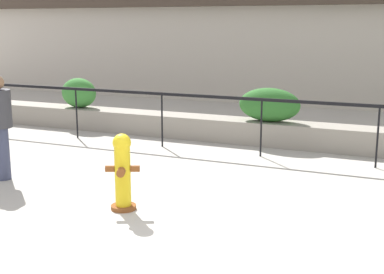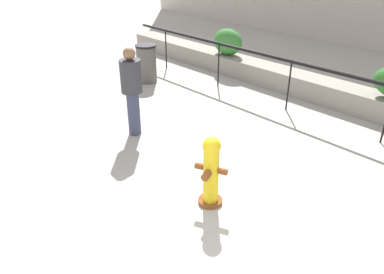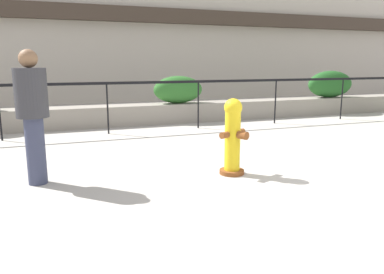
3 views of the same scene
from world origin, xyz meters
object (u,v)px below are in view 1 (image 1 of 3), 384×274
(hedge_bush_1, at_px, (269,105))
(pedestrian, at_px, (0,121))
(hedge_bush_0, at_px, (79,93))
(fire_hydrant, at_px, (123,171))

(hedge_bush_1, relative_size, pedestrian, 0.77)
(hedge_bush_0, distance_m, fire_hydrant, 6.31)
(hedge_bush_1, height_order, fire_hydrant, hedge_bush_1)
(hedge_bush_0, height_order, pedestrian, pedestrian)
(fire_hydrant, relative_size, pedestrian, 0.62)
(fire_hydrant, distance_m, pedestrian, 2.67)
(pedestrian, bearing_deg, hedge_bush_0, 109.03)
(hedge_bush_1, relative_size, fire_hydrant, 1.23)
(hedge_bush_1, distance_m, fire_hydrant, 4.87)
(hedge_bush_0, xyz_separation_m, fire_hydrant, (4.08, -4.80, -0.31))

